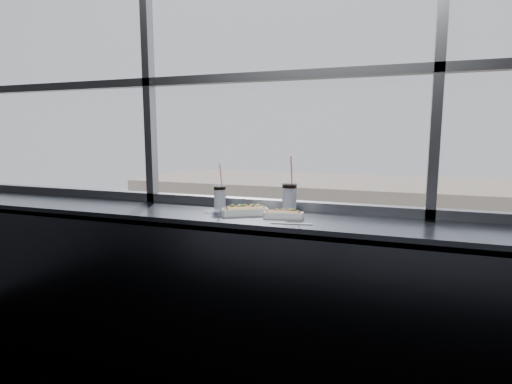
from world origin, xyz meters
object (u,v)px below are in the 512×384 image
(hotdog_tray_right, at_px, (283,214))
(pedestrian_a, at_px, (324,282))
(pedestrian_b, at_px, (381,291))
(car_far_b, at_px, (438,317))
(loose_straw, at_px, (292,224))
(tree_left, at_px, (257,246))
(wrapper, at_px, (213,211))
(tree_center, at_px, (387,252))
(soda_cup_left, at_px, (220,196))
(car_near_b, at_px, (242,349))
(car_near_c, at_px, (399,379))
(car_near_a, at_px, (132,328))
(hotdog_tray_left, at_px, (245,210))
(car_far_a, at_px, (261,290))
(soda_cup_right, at_px, (289,196))

(hotdog_tray_right, distance_m, pedestrian_a, 30.24)
(hotdog_tray_right, bearing_deg, pedestrian_b, 79.26)
(hotdog_tray_right, distance_m, car_far_b, 26.95)
(loose_straw, relative_size, tree_left, 0.05)
(loose_straw, bearing_deg, car_far_b, 71.43)
(wrapper, height_order, tree_center, wrapper)
(soda_cup_left, xyz_separation_m, car_far_b, (4.05, 24.19, -11.17))
(car_near_b, xyz_separation_m, car_far_b, (10.34, 8.00, -0.15))
(car_near_c, relative_size, tree_left, 1.33)
(wrapper, distance_m, car_far_b, 27.01)
(car_near_a, height_order, pedestrian_b, car_near_a)
(car_near_c, bearing_deg, pedestrian_b, 3.27)
(loose_straw, bearing_deg, pedestrian_b, 79.76)
(hotdog_tray_right, distance_m, loose_straw, 0.19)
(car_near_a, relative_size, pedestrian_a, 3.08)
(wrapper, relative_size, pedestrian_b, 0.05)
(hotdog_tray_left, height_order, pedestrian_b, hotdog_tray_left)
(loose_straw, relative_size, car_far_a, 0.04)
(car_near_a, bearing_deg, hotdog_tray_right, -138.15)
(car_near_c, bearing_deg, car_near_b, 86.92)
(pedestrian_b, height_order, tree_center, tree_center)
(soda_cup_left, relative_size, tree_center, 0.06)
(car_near_a, height_order, tree_left, tree_left)
(hotdog_tray_right, xyz_separation_m, soda_cup_left, (-0.48, 0.10, 0.07))
(soda_cup_right, relative_size, car_near_c, 0.06)
(loose_straw, height_order, wrapper, wrapper)
(wrapper, xyz_separation_m, car_far_a, (-7.87, 24.29, -10.93))
(hotdog_tray_left, distance_m, pedestrian_a, 30.20)
(soda_cup_left, relative_size, wrapper, 3.03)
(car_near_c, bearing_deg, loose_straw, 172.98)
(hotdog_tray_right, xyz_separation_m, car_near_c, (1.23, 16.30, -10.97))
(car_near_b, bearing_deg, pedestrian_b, -38.91)
(hotdog_tray_left, xyz_separation_m, car_near_a, (-13.55, 16.29, -10.99))
(soda_cup_right, xyz_separation_m, car_far_b, (3.58, 24.12, -11.19))
(car_far_a, bearing_deg, hotdog_tray_right, -168.63)
(car_near_b, bearing_deg, loose_straw, -165.10)
(hotdog_tray_left, relative_size, tree_center, 0.05)
(loose_straw, bearing_deg, car_near_b, 102.17)
(soda_cup_right, distance_m, loose_straw, 0.36)
(tree_left, distance_m, tree_center, 10.34)
(wrapper, distance_m, pedestrian_a, 30.17)
(car_near_c, distance_m, pedestrian_a, 12.79)
(pedestrian_b, bearing_deg, loose_straw, -179.77)
(car_far_b, height_order, tree_left, tree_left)
(loose_straw, relative_size, car_near_a, 0.04)
(car_near_a, relative_size, pedestrian_b, 3.30)
(wrapper, relative_size, pedestrian_a, 0.05)
(soda_cup_right, distance_m, pedestrian_b, 29.49)
(loose_straw, xyz_separation_m, tree_center, (0.16, 28.46, -8.30))
(car_far_a, xyz_separation_m, car_near_a, (-5.45, -8.00, -0.04))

